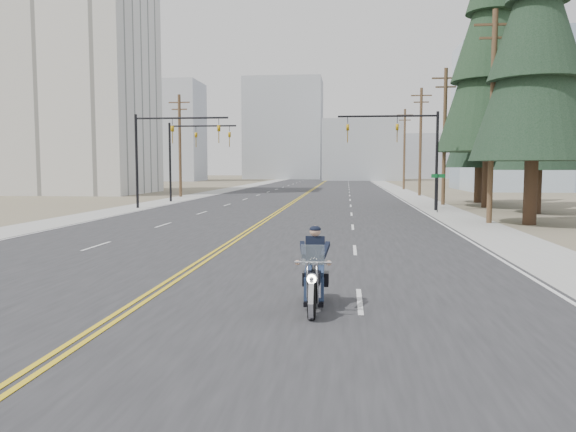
# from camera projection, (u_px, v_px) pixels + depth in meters

# --- Properties ---
(ground_plane) EXTENTS (400.00, 400.00, 0.00)m
(ground_plane) POSITION_uv_depth(u_px,v_px,m) (66.00, 352.00, 9.43)
(ground_plane) COLOR #776D56
(ground_plane) RESTS_ON ground
(road) EXTENTS (20.00, 200.00, 0.01)m
(road) POSITION_uv_depth(u_px,v_px,m) (313.00, 189.00, 78.78)
(road) COLOR #303033
(road) RESTS_ON ground
(sidewalk_left) EXTENTS (3.00, 200.00, 0.01)m
(sidewalk_left) POSITION_uv_depth(u_px,v_px,m) (233.00, 189.00, 79.98)
(sidewalk_left) COLOR #A5A5A0
(sidewalk_left) RESTS_ON ground
(sidewalk_right) EXTENTS (3.00, 200.00, 0.01)m
(sidewalk_right) POSITION_uv_depth(u_px,v_px,m) (396.00, 189.00, 77.58)
(sidewalk_right) COLOR #A5A5A0
(sidewalk_right) RESTS_ON ground
(traffic_mast_left) EXTENTS (7.10, 0.26, 7.00)m
(traffic_mast_left) POSITION_uv_depth(u_px,v_px,m) (163.00, 142.00, 41.64)
(traffic_mast_left) COLOR black
(traffic_mast_left) RESTS_ON ground
(traffic_mast_right) EXTENTS (7.10, 0.26, 7.00)m
(traffic_mast_right) POSITION_uv_depth(u_px,v_px,m) (408.00, 141.00, 39.77)
(traffic_mast_right) COLOR black
(traffic_mast_right) RESTS_ON ground
(traffic_mast_far) EXTENTS (6.10, 0.26, 7.00)m
(traffic_mast_far) POSITION_uv_depth(u_px,v_px,m) (188.00, 147.00, 49.60)
(traffic_mast_far) COLOR black
(traffic_mast_far) RESTS_ON ground
(street_sign) EXTENTS (0.90, 0.06, 2.62)m
(street_sign) POSITION_uv_depth(u_px,v_px,m) (438.00, 186.00, 37.87)
(street_sign) COLOR black
(street_sign) RESTS_ON ground
(utility_pole_b) EXTENTS (2.20, 0.30, 11.50)m
(utility_pole_b) POSITION_uv_depth(u_px,v_px,m) (492.00, 114.00, 30.39)
(utility_pole_b) COLOR brown
(utility_pole_b) RESTS_ON ground
(utility_pole_c) EXTENTS (2.20, 0.30, 11.00)m
(utility_pole_c) POSITION_uv_depth(u_px,v_px,m) (445.00, 134.00, 45.28)
(utility_pole_c) COLOR brown
(utility_pole_c) RESTS_ON ground
(utility_pole_d) EXTENTS (2.20, 0.30, 11.50)m
(utility_pole_d) POSITION_uv_depth(u_px,v_px,m) (420.00, 140.00, 60.12)
(utility_pole_d) COLOR brown
(utility_pole_d) RESTS_ON ground
(utility_pole_e) EXTENTS (2.20, 0.30, 11.00)m
(utility_pole_e) POSITION_uv_depth(u_px,v_px,m) (404.00, 148.00, 76.98)
(utility_pole_e) COLOR brown
(utility_pole_e) RESTS_ON ground
(utility_pole_left) EXTENTS (2.20, 0.30, 10.50)m
(utility_pole_left) POSITION_uv_depth(u_px,v_px,m) (180.00, 144.00, 57.81)
(utility_pole_left) COLOR brown
(utility_pole_left) RESTS_ON ground
(apartment_block) EXTENTS (18.00, 14.00, 30.00)m
(apartment_block) POSITION_uv_depth(u_px,v_px,m) (67.00, 65.00, 65.53)
(apartment_block) COLOR silver
(apartment_block) RESTS_ON ground
(glass_building) EXTENTS (24.00, 16.00, 20.00)m
(glass_building) POSITION_uv_depth(u_px,v_px,m) (554.00, 115.00, 74.58)
(glass_building) COLOR #9EB5CC
(glass_building) RESTS_ON ground
(haze_bldg_a) EXTENTS (14.00, 12.00, 22.00)m
(haze_bldg_a) POSITION_uv_depth(u_px,v_px,m) (170.00, 132.00, 126.05)
(haze_bldg_a) COLOR #B7BCC6
(haze_bldg_a) RESTS_ON ground
(haze_bldg_b) EXTENTS (18.00, 14.00, 14.00)m
(haze_bldg_b) POSITION_uv_depth(u_px,v_px,m) (361.00, 150.00, 131.83)
(haze_bldg_b) COLOR #ADB2B7
(haze_bldg_b) RESTS_ON ground
(haze_bldg_c) EXTENTS (16.00, 12.00, 18.00)m
(haze_bldg_c) POSITION_uv_depth(u_px,v_px,m) (523.00, 138.00, 113.47)
(haze_bldg_c) COLOR #B7BCC6
(haze_bldg_c) RESTS_ON ground
(haze_bldg_d) EXTENTS (20.00, 15.00, 26.00)m
(haze_bldg_d) POSITION_uv_depth(u_px,v_px,m) (284.00, 130.00, 148.25)
(haze_bldg_d) COLOR #ADB2B7
(haze_bldg_d) RESTS_ON ground
(haze_bldg_e) EXTENTS (14.00, 14.00, 12.00)m
(haze_bldg_e) POSITION_uv_depth(u_px,v_px,m) (421.00, 157.00, 154.92)
(haze_bldg_e) COLOR #B7BCC6
(haze_bldg_e) RESTS_ON ground
(haze_bldg_f) EXTENTS (12.00, 12.00, 16.00)m
(haze_bldg_f) POSITION_uv_depth(u_px,v_px,m) (131.00, 148.00, 142.73)
(haze_bldg_f) COLOR #ADB2B7
(haze_bldg_f) RESTS_ON ground
(motorcyclist) EXTENTS (0.99, 2.31, 1.80)m
(motorcyclist) POSITION_uv_depth(u_px,v_px,m) (314.00, 268.00, 12.16)
(motorcyclist) COLOR black
(motorcyclist) RESTS_ON ground
(conifer_near) EXTENTS (6.48, 6.48, 17.15)m
(conifer_near) POSITION_uv_depth(u_px,v_px,m) (536.00, 38.00, 29.37)
(conifer_near) COLOR #382619
(conifer_near) RESTS_ON ground
(conifer_mid) EXTENTS (5.45, 5.45, 14.53)m
(conifer_mid) POSITION_uv_depth(u_px,v_px,m) (540.00, 87.00, 36.70)
(conifer_mid) COLOR #382619
(conifer_mid) RESTS_ON ground
(conifer_tall) EXTENTS (7.70, 7.70, 21.40)m
(conifer_tall) POSITION_uv_depth(u_px,v_px,m) (491.00, 44.00, 42.09)
(conifer_tall) COLOR #382619
(conifer_tall) RESTS_ON ground
(conifer_far) EXTENTS (5.71, 5.71, 15.30)m
(conifer_far) POSITION_uv_depth(u_px,v_px,m) (481.00, 101.00, 48.26)
(conifer_far) COLOR #382619
(conifer_far) RESTS_ON ground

